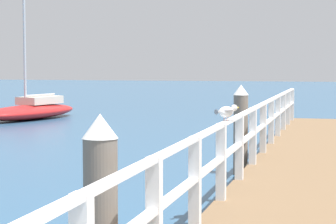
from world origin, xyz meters
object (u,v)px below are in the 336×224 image
object	(u,v)px
dock_piling_near	(101,220)
dock_piling_far	(241,129)
seagull_foreground	(226,111)
boat_4	(31,110)

from	to	relation	value
dock_piling_near	dock_piling_far	world-z (taller)	same
seagull_foreground	boat_4	xyz separation A→B (m)	(-10.17, 14.46, -1.16)
dock_piling_far	boat_4	world-z (taller)	boat_4
dock_piling_far	dock_piling_near	bearing A→B (deg)	-90.00
dock_piling_near	seagull_foreground	world-z (taller)	dock_piling_near
dock_piling_far	boat_4	bearing A→B (deg)	132.76
dock_piling_far	boat_4	xyz separation A→B (m)	(-9.79, 10.59, -0.53)
dock_piling_near	boat_4	xyz separation A→B (m)	(-9.79, 18.22, -0.53)
seagull_foreground	boat_4	size ratio (longest dim) A/B	0.08
dock_piling_near	seagull_foreground	bearing A→B (deg)	84.16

